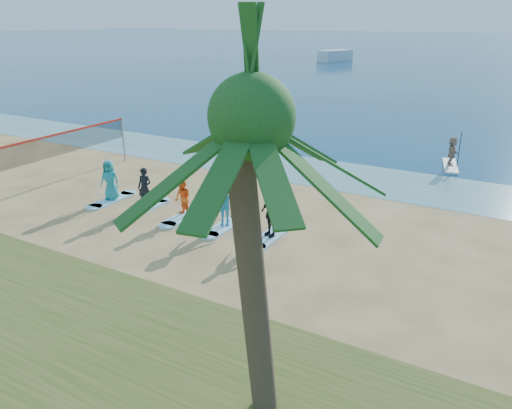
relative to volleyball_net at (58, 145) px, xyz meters
The scene contains 17 objects.
ground 10.94m from the volleyball_net, 13.50° to the right, with size 600.00×600.00×0.00m, color tan.
shallow_water 13.31m from the volleyball_net, 37.30° to the left, with size 600.00×600.00×0.00m, color teal.
volleyball_net is the anchor object (origin of this frame).
palm_tree 18.53m from the volleyball_net, 28.28° to the right, with size 5.60×5.60×7.32m.
paddleboard 20.58m from the volleyball_net, 37.49° to the left, with size 0.70×3.00×0.12m, color silver.
paddleboarder 20.52m from the volleyball_net, 37.49° to the left, with size 1.43×0.45×1.54m, color tan.
boat_offshore_a 78.83m from the volleyball_net, 101.56° to the left, with size 2.86×6.93×2.04m, color silver.
surfboard_0 4.56m from the volleyball_net, 10.62° to the right, with size 0.70×2.20×0.09m, color #A4E8FF.
student_0 4.26m from the volleyball_net, 10.62° to the right, with size 0.87×0.57×1.78m, color teal.
surfboard_1 6.43m from the volleyball_net, ahead, with size 0.70×2.20×0.09m, color #A4E8FF.
student_1 6.23m from the volleyball_net, ahead, with size 0.63×0.41×1.73m, color black.
surfboard_2 8.36m from the volleyball_net, ahead, with size 0.70×2.20×0.09m, color #A4E8FF.
student_2 8.22m from the volleyball_net, ahead, with size 0.74×0.57×1.51m, color orange.
surfboard_3 10.33m from the volleyball_net, ahead, with size 0.70×2.20×0.09m, color #A4E8FF.
student_3 10.20m from the volleyball_net, ahead, with size 1.13×0.65×1.76m, color teal.
surfboard_4 12.31m from the volleyball_net, ahead, with size 0.70×2.20×0.09m, color #A4E8FF.
student_4 12.20m from the volleyball_net, ahead, with size 0.98×0.41×1.67m, color black.
Camera 1 is at (9.63, -13.24, 7.67)m, focal length 35.00 mm.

